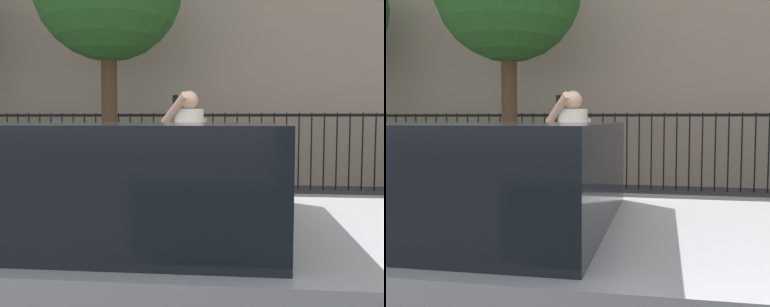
{
  "view_description": "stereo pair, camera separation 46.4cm",
  "coord_description": "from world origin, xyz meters",
  "views": [
    {
      "loc": [
        0.8,
        -3.76,
        1.47
      ],
      "look_at": [
        0.16,
        1.82,
        1.05
      ],
      "focal_mm": 42.78,
      "sensor_mm": 36.0,
      "label": 1
    },
    {
      "loc": [
        1.26,
        -3.69,
        1.47
      ],
      "look_at": [
        0.16,
        1.82,
        1.05
      ],
      "focal_mm": 42.78,
      "sensor_mm": 36.0,
      "label": 2
    }
  ],
  "objects": [
    {
      "name": "pedestrian_on_phone",
      "position": [
        0.18,
        1.54,
        1.11
      ],
      "size": [
        0.69,
        0.67,
        1.65
      ],
      "color": "tan",
      "rests_on": "sidewalk"
    },
    {
      "name": "iron_fence",
      "position": [
        0.0,
        5.9,
        1.02
      ],
      "size": [
        12.03,
        0.04,
        1.6
      ],
      "color": "black",
      "rests_on": "ground"
    },
    {
      "name": "sidewalk",
      "position": [
        0.0,
        2.2,
        0.07
      ],
      "size": [
        28.0,
        4.4,
        0.15
      ],
      "primitive_type": "cube",
      "color": "#9E9B93",
      "rests_on": "ground"
    },
    {
      "name": "ground_plane",
      "position": [
        0.0,
        0.0,
        0.0
      ],
      "size": [
        60.0,
        60.0,
        0.0
      ],
      "primitive_type": "plane",
      "color": "#333338"
    },
    {
      "name": "parked_hatchback",
      "position": [
        0.12,
        -1.39,
        0.7
      ],
      "size": [
        4.22,
        1.9,
        1.45
      ],
      "color": "#ADAFB5",
      "rests_on": "ground"
    }
  ]
}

